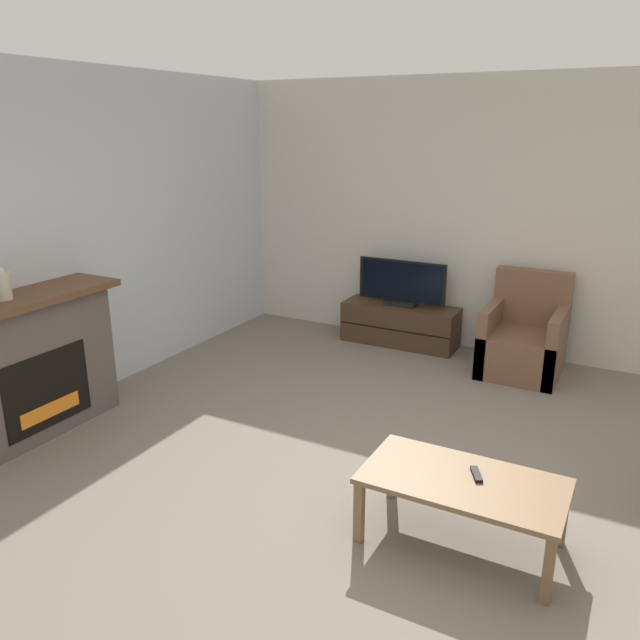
{
  "coord_description": "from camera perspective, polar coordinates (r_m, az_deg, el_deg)",
  "views": [
    {
      "loc": [
        1.27,
        -3.23,
        2.23
      ],
      "look_at": [
        -0.81,
        0.65,
        0.85
      ],
      "focal_mm": 35.0,
      "sensor_mm": 36.0,
      "label": 1
    }
  ],
  "objects": [
    {
      "name": "tv",
      "position": [
        6.53,
        7.47,
        3.21
      ],
      "size": [
        0.94,
        0.18,
        0.48
      ],
      "color": "black",
      "rests_on": "tv_stand"
    },
    {
      "name": "ground_plane",
      "position": [
        4.13,
        5.82,
        -15.4
      ],
      "size": [
        24.0,
        24.0,
        0.0
      ],
      "primitive_type": "plane",
      "color": "slate"
    },
    {
      "name": "tv_stand",
      "position": [
        6.65,
        7.33,
        -0.4
      ],
      "size": [
        1.21,
        0.42,
        0.42
      ],
      "color": "#422D1E",
      "rests_on": "ground"
    },
    {
      "name": "wall_left",
      "position": [
        5.32,
        -23.58,
        6.44
      ],
      "size": [
        0.06,
        12.0,
        2.7
      ],
      "color": "silver",
      "rests_on": "ground"
    },
    {
      "name": "remote",
      "position": [
        3.59,
        14.11,
        -13.52
      ],
      "size": [
        0.1,
        0.15,
        0.02
      ],
      "rotation": [
        0.0,
        0.0,
        0.46
      ],
      "color": "black",
      "rests_on": "coffee_table"
    },
    {
      "name": "coffee_table",
      "position": [
        3.58,
        12.92,
        -14.64
      ],
      "size": [
        1.08,
        0.58,
        0.41
      ],
      "color": "brown",
      "rests_on": "ground"
    },
    {
      "name": "armchair",
      "position": [
        6.12,
        18.1,
        -1.87
      ],
      "size": [
        0.7,
        0.76,
        0.93
      ],
      "color": "brown",
      "rests_on": "ground"
    },
    {
      "name": "wall_back",
      "position": [
        6.4,
        16.64,
        8.79
      ],
      "size": [
        12.0,
        0.06,
        2.7
      ],
      "color": "beige",
      "rests_on": "ground"
    },
    {
      "name": "fireplace",
      "position": [
        5.06,
        -25.21,
        -3.77
      ],
      "size": [
        0.5,
        1.43,
        1.08
      ],
      "color": "#564C47",
      "rests_on": "ground"
    },
    {
      "name": "mantel_vase_centre_left",
      "position": [
        4.81,
        -27.06,
        2.86
      ],
      "size": [
        0.11,
        0.11,
        0.23
      ],
      "color": "beige",
      "rests_on": "fireplace"
    }
  ]
}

